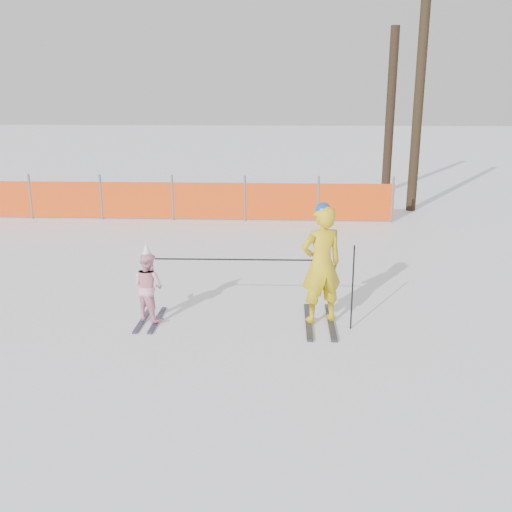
# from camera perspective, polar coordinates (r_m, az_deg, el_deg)

# --- Properties ---
(ground) EXTENTS (120.00, 120.00, 0.00)m
(ground) POSITION_cam_1_polar(r_m,az_deg,el_deg) (8.47, -0.17, -7.45)
(ground) COLOR white
(ground) RESTS_ON ground
(adult) EXTENTS (0.76, 1.42, 1.86)m
(adult) POSITION_cam_1_polar(r_m,az_deg,el_deg) (8.48, 6.54, -0.84)
(adult) COLOR black
(adult) RESTS_ON ground
(child) EXTENTS (0.65, 1.04, 1.24)m
(child) POSITION_cam_1_polar(r_m,az_deg,el_deg) (8.77, -10.73, -2.96)
(child) COLOR black
(child) RESTS_ON ground
(ski_poles) EXTENTS (2.93, 0.22, 1.28)m
(ski_poles) POSITION_cam_1_polar(r_m,az_deg,el_deg) (8.40, 1.93, -1.34)
(ski_poles) COLOR black
(ski_poles) RESTS_ON ground
(safety_fence) EXTENTS (16.08, 0.06, 1.25)m
(safety_fence) POSITION_cam_1_polar(r_m,az_deg,el_deg) (16.45, -15.14, 5.47)
(safety_fence) COLOR #595960
(safety_fence) RESTS_ON ground
(tree_trunks) EXTENTS (4.18, 3.87, 6.13)m
(tree_trunks) POSITION_cam_1_polar(r_m,az_deg,el_deg) (19.33, 16.90, 13.83)
(tree_trunks) COLOR black
(tree_trunks) RESTS_ON ground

